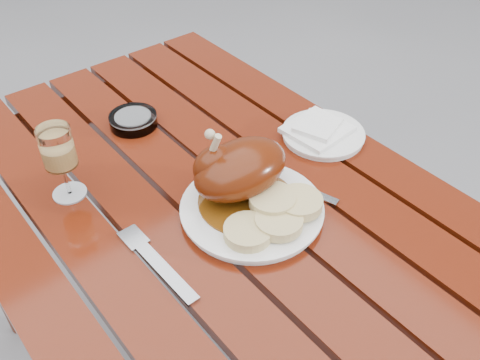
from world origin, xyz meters
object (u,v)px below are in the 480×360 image
(dinner_plate, at_px, (252,209))
(ashtray, at_px, (133,120))
(wine_glass, at_px, (62,163))
(table, at_px, (210,310))
(side_plate, at_px, (323,135))

(dinner_plate, bearing_deg, ashtray, 93.74)
(wine_glass, bearing_deg, table, -39.55)
(table, xyz_separation_m, side_plate, (0.32, -0.01, 0.38))
(dinner_plate, bearing_deg, wine_glass, 132.53)
(table, xyz_separation_m, ashtray, (0.02, 0.29, 0.39))
(ashtray, bearing_deg, side_plate, -45.26)
(dinner_plate, relative_size, ashtray, 2.48)
(dinner_plate, bearing_deg, table, 113.02)
(dinner_plate, height_order, wine_glass, wine_glass)
(wine_glass, relative_size, ashtray, 1.42)
(dinner_plate, relative_size, wine_glass, 1.74)
(wine_glass, height_order, side_plate, wine_glass)
(side_plate, relative_size, ashtray, 1.69)
(wine_glass, distance_m, ashtray, 0.26)
(dinner_plate, distance_m, ashtray, 0.39)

